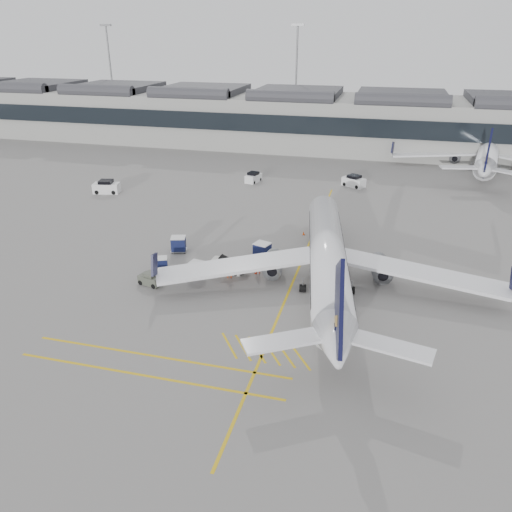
% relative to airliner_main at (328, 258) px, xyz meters
% --- Properties ---
extents(ground, '(220.00, 220.00, 0.00)m').
position_rel_airliner_main_xyz_m(ground, '(-13.45, -6.07, -3.01)').
color(ground, gray).
rests_on(ground, ground).
extents(terminal, '(200.00, 20.45, 12.40)m').
position_rel_airliner_main_xyz_m(terminal, '(-13.45, 65.86, 3.13)').
color(terminal, '#9E9E99').
rests_on(terminal, ground).
extents(light_masts, '(113.00, 0.60, 25.45)m').
position_rel_airliner_main_xyz_m(light_masts, '(-15.12, 79.93, 11.48)').
color(light_masts, slate).
rests_on(light_masts, ground).
extents(apron_markings, '(0.25, 60.00, 0.01)m').
position_rel_airliner_main_xyz_m(apron_markings, '(-3.45, 3.93, -3.00)').
color(apron_markings, gold).
rests_on(apron_markings, ground).
extents(airliner_main, '(34.76, 38.27, 10.23)m').
position_rel_airliner_main_xyz_m(airliner_main, '(0.00, 0.00, 0.00)').
color(airliner_main, white).
rests_on(airliner_main, ground).
extents(airliner_far, '(34.65, 38.18, 10.23)m').
position_rel_airliner_main_xyz_m(airliner_far, '(23.17, 54.81, -0.00)').
color(airliner_far, white).
rests_on(airliner_far, ground).
extents(belt_loader, '(4.50, 1.70, 1.82)m').
position_rel_airliner_main_xyz_m(belt_loader, '(-11.14, 0.27, -2.47)').
color(belt_loader, '#B7B6AE').
rests_on(belt_loader, ground).
extents(baggage_cart_a, '(1.74, 1.52, 1.62)m').
position_rel_airliner_main_xyz_m(baggage_cart_a, '(-13.75, -1.48, -2.14)').
color(baggage_cart_a, gray).
rests_on(baggage_cart_a, ground).
extents(baggage_cart_b, '(2.23, 2.02, 1.94)m').
position_rel_airliner_main_xyz_m(baggage_cart_b, '(-8.03, 4.58, -1.97)').
color(baggage_cart_b, gray).
rests_on(baggage_cart_b, ground).
extents(baggage_cart_c, '(1.86, 1.73, 1.58)m').
position_rel_airliner_main_xyz_m(baggage_cart_c, '(-17.98, -1.34, -2.16)').
color(baggage_cart_c, gray).
rests_on(baggage_cart_c, ground).
extents(baggage_cart_d, '(2.14, 1.92, 1.90)m').
position_rel_airliner_main_xyz_m(baggage_cart_d, '(-18.13, 3.94, -1.99)').
color(baggage_cart_d, gray).
rests_on(baggage_cart_d, ground).
extents(ramp_agent_a, '(0.85, 0.70, 2.01)m').
position_rel_airliner_main_xyz_m(ramp_agent_a, '(-10.21, -1.05, -2.00)').
color(ramp_agent_a, '#FF4E0D').
rests_on(ramp_agent_a, ground).
extents(ramp_agent_b, '(1.09, 1.04, 1.78)m').
position_rel_airliner_main_xyz_m(ramp_agent_b, '(-7.70, 0.70, -2.12)').
color(ramp_agent_b, '#F4410C').
rests_on(ramp_agent_b, ground).
extents(pushback_tug, '(2.66, 1.98, 1.33)m').
position_rel_airliner_main_xyz_m(pushback_tug, '(-17.68, -4.57, -2.41)').
color(pushback_tug, '#4E5246').
rests_on(pushback_tug, ground).
extents(safety_cone_nose, '(0.32, 0.32, 0.44)m').
position_rel_airliner_main_xyz_m(safety_cone_nose, '(-4.60, 13.06, -2.79)').
color(safety_cone_nose, '#F24C0A').
rests_on(safety_cone_nose, ground).
extents(safety_cone_engine, '(0.36, 0.36, 0.50)m').
position_rel_airliner_main_xyz_m(safety_cone_engine, '(1.32, -2.73, -2.76)').
color(safety_cone_engine, '#F24C0A').
rests_on(safety_cone_engine, ground).
extents(service_van_left, '(4.44, 2.88, 2.10)m').
position_rel_airliner_main_xyz_m(service_van_left, '(-38.67, 22.96, -2.07)').
color(service_van_left, white).
rests_on(service_van_left, ground).
extents(service_van_mid, '(2.45, 3.67, 1.73)m').
position_rel_airliner_main_xyz_m(service_van_mid, '(-17.26, 35.18, -2.23)').
color(service_van_mid, white).
rests_on(service_van_mid, ground).
extents(service_van_right, '(4.21, 3.55, 1.94)m').
position_rel_airliner_main_xyz_m(service_van_right, '(-0.16, 36.84, -2.14)').
color(service_van_right, white).
rests_on(service_van_right, ground).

